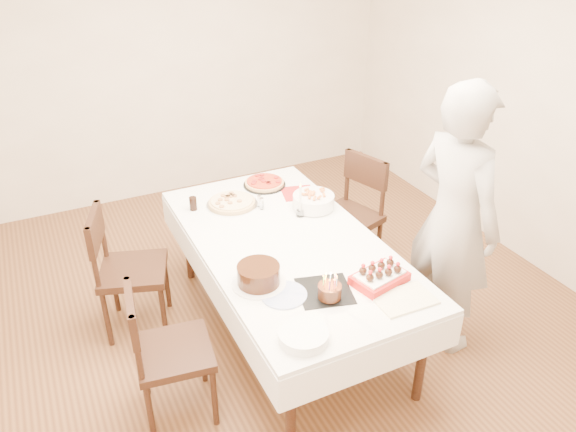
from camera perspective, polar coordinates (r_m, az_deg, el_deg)
name	(u,v)px	position (r m, az deg, el deg)	size (l,w,h in m)	color
floor	(284,321)	(4.25, -0.36, -10.66)	(5.00, 5.00, 0.00)	#53311C
wall_back	(173,63)	(5.78, -11.57, 15.02)	(4.50, 0.04, 2.70)	beige
wall_right	(544,104)	(4.88, 24.60, 10.32)	(0.04, 5.00, 2.70)	beige
dining_table	(288,287)	(3.95, 0.00, -7.24)	(1.14, 2.14, 0.75)	white
chair_right_savory	(346,218)	(4.55, 5.93, -0.24)	(0.51, 0.51, 0.99)	#321B10
chair_left_savory	(133,271)	(4.08, -15.44, -5.38)	(0.49, 0.49, 0.96)	#321B10
chair_left_dessert	(174,352)	(3.40, -11.51, -13.38)	(0.47, 0.47, 0.92)	#321B10
person	(454,221)	(3.77, 16.49, -0.45)	(0.68, 0.45, 1.86)	#9F9A96
pizza_white	(232,202)	(4.19, -5.71, 1.38)	(0.38, 0.38, 0.04)	beige
pizza_pepperoni	(264,183)	(4.47, -2.41, 3.38)	(0.34, 0.34, 0.04)	red
red_placemat	(298,193)	(4.36, 1.05, 2.33)	(0.24, 0.24, 0.01)	#B21E1E
pasta_bowl	(313,201)	(4.12, 2.60, 1.52)	(0.30, 0.30, 0.10)	white
taper_candle	(300,200)	(3.98, 1.26, 1.66)	(0.06, 0.06, 0.27)	white
shaker_pair	(262,204)	(4.11, -2.68, 1.27)	(0.08, 0.08, 0.09)	white
cola_glass	(193,204)	(4.16, -9.62, 1.25)	(0.05, 0.05, 0.10)	black
layer_cake	(259,275)	(3.32, -3.01, -6.02)	(0.32, 0.32, 0.13)	black
cake_board	(325,291)	(3.30, 3.74, -7.63)	(0.30, 0.30, 0.01)	black
birthday_cake	(330,287)	(3.20, 4.27, -7.17)	(0.14, 0.14, 0.14)	#351A0E
strawberry_box	(380,277)	(3.39, 9.29, -6.11)	(0.32, 0.21, 0.08)	#A41512
box_lid	(404,300)	(3.30, 11.74, -8.37)	(0.34, 0.22, 0.03)	beige
plate_stack	(303,335)	(2.96, 1.57, -12.04)	(0.27, 0.27, 0.05)	white
china_plate	(284,295)	(3.26, -0.41, -8.01)	(0.27, 0.27, 0.01)	white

